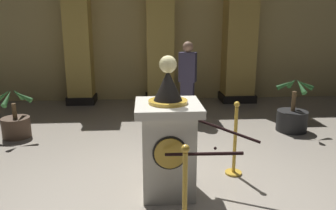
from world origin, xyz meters
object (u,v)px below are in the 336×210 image
(stanchion_far, at_px, (235,149))
(potted_palm_right, at_px, (292,117))
(pedestal_clock, at_px, (168,141))
(bystander_guest, at_px, (188,79))
(stanchion_near, at_px, (185,210))
(potted_palm_left, at_px, (16,123))

(stanchion_far, relative_size, potted_palm_right, 0.99)
(pedestal_clock, bearing_deg, stanchion_far, 25.00)
(stanchion_far, distance_m, bystander_guest, 2.84)
(stanchion_far, bearing_deg, stanchion_near, -121.07)
(pedestal_clock, relative_size, stanchion_near, 1.68)
(potted_palm_left, xyz_separation_m, bystander_guest, (3.37, 0.95, 0.65))
(pedestal_clock, height_order, stanchion_near, pedestal_clock)
(pedestal_clock, distance_m, stanchion_far, 1.13)
(potted_palm_left, distance_m, potted_palm_right, 5.36)
(pedestal_clock, relative_size, potted_palm_left, 1.84)
(stanchion_near, distance_m, potted_palm_left, 4.33)
(potted_palm_right, height_order, bystander_guest, bystander_guest)
(bystander_guest, bearing_deg, pedestal_clock, -101.47)
(potted_palm_left, relative_size, potted_palm_right, 0.87)
(bystander_guest, bearing_deg, stanchion_near, -97.59)
(pedestal_clock, bearing_deg, bystander_guest, 78.53)
(stanchion_far, bearing_deg, potted_palm_right, 47.59)
(stanchion_near, bearing_deg, potted_palm_left, 130.36)
(potted_palm_left, height_order, potted_palm_right, potted_palm_right)
(stanchion_near, bearing_deg, bystander_guest, 82.41)
(pedestal_clock, bearing_deg, stanchion_near, -85.04)
(stanchion_near, distance_m, stanchion_far, 1.73)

